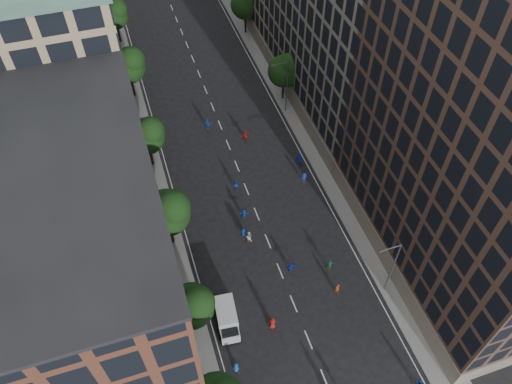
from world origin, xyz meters
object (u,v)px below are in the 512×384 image
Objects in this scene: streetlamp_near at (391,266)px; skater_2 at (418,384)px; streetlamp_far at (286,84)px; skater_0 at (236,367)px; cargo_van at (227,318)px.

skater_2 is at bearing -99.64° from streetlamp_near.
streetlamp_far reaches higher than skater_0.
skater_2 is (16.29, -12.47, -0.48)m from cargo_van.
streetlamp_far is 36.59m from cargo_van.
cargo_van is at bearing -57.51° from skater_2.
skater_0 is at bearing -90.35° from cargo_van.
cargo_van is at bearing 175.39° from streetlamp_near.
skater_0 is at bearing -116.94° from streetlamp_far.
streetlamp_near is 33.00m from streetlamp_far.
cargo_van reaches higher than skater_2.
streetlamp_near is 18.61m from cargo_van.
streetlamp_near is 1.00× the size of streetlamp_far.
skater_2 is (16.82, -7.23, 0.09)m from skater_0.
skater_2 reaches higher than skater_0.
cargo_van is (-18.16, -31.53, -3.83)m from streetlamp_far.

